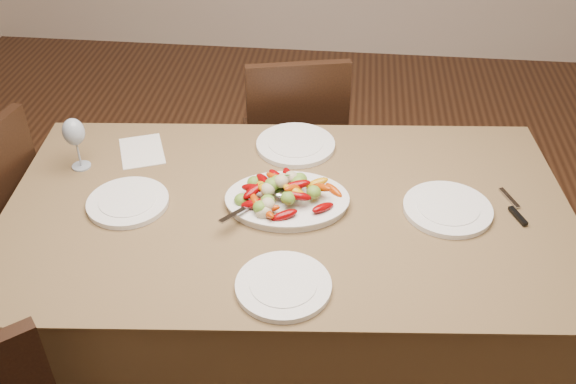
{
  "coord_description": "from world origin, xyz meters",
  "views": [
    {
      "loc": [
        0.26,
        -1.5,
        2.05
      ],
      "look_at": [
        0.08,
        0.12,
        0.82
      ],
      "focal_mm": 40.0,
      "sensor_mm": 36.0,
      "label": 1
    }
  ],
  "objects_px": {
    "dining_table": "(288,290)",
    "plate_right": "(448,209)",
    "plate_near": "(283,286)",
    "chair_far": "(292,141)",
    "serving_platter": "(287,202)",
    "wine_glass": "(76,142)",
    "plate_left": "(128,202)",
    "plate_far": "(296,145)"
  },
  "relations": [
    {
      "from": "dining_table",
      "to": "plate_right",
      "type": "xyz_separation_m",
      "value": [
        0.51,
        0.03,
        0.39
      ]
    },
    {
      "from": "serving_platter",
      "to": "plate_far",
      "type": "bearing_deg",
      "value": 91.12
    },
    {
      "from": "plate_near",
      "to": "dining_table",
      "type": "bearing_deg",
      "value": 94.18
    },
    {
      "from": "plate_left",
      "to": "wine_glass",
      "type": "relative_size",
      "value": 1.29
    },
    {
      "from": "plate_far",
      "to": "plate_near",
      "type": "relative_size",
      "value": 1.08
    },
    {
      "from": "plate_far",
      "to": "wine_glass",
      "type": "relative_size",
      "value": 1.42
    },
    {
      "from": "serving_platter",
      "to": "wine_glass",
      "type": "bearing_deg",
      "value": 169.61
    },
    {
      "from": "chair_far",
      "to": "wine_glass",
      "type": "distance_m",
      "value": 1.04
    },
    {
      "from": "wine_glass",
      "to": "dining_table",
      "type": "bearing_deg",
      "value": -11.41
    },
    {
      "from": "plate_right",
      "to": "plate_far",
      "type": "height_order",
      "value": "same"
    },
    {
      "from": "chair_far",
      "to": "plate_near",
      "type": "relative_size",
      "value": 3.53
    },
    {
      "from": "plate_right",
      "to": "plate_near",
      "type": "distance_m",
      "value": 0.63
    },
    {
      "from": "plate_near",
      "to": "plate_right",
      "type": "bearing_deg",
      "value": 39.43
    },
    {
      "from": "chair_far",
      "to": "plate_left",
      "type": "height_order",
      "value": "chair_far"
    },
    {
      "from": "plate_far",
      "to": "serving_platter",
      "type": "bearing_deg",
      "value": -88.88
    },
    {
      "from": "chair_far",
      "to": "plate_right",
      "type": "height_order",
      "value": "chair_far"
    },
    {
      "from": "wine_glass",
      "to": "chair_far",
      "type": "bearing_deg",
      "value": 45.75
    },
    {
      "from": "serving_platter",
      "to": "chair_far",
      "type": "bearing_deg",
      "value": 94.79
    },
    {
      "from": "chair_far",
      "to": "plate_far",
      "type": "xyz_separation_m",
      "value": [
        0.06,
        -0.49,
        0.29
      ]
    },
    {
      "from": "plate_right",
      "to": "plate_near",
      "type": "height_order",
      "value": "same"
    },
    {
      "from": "dining_table",
      "to": "plate_near",
      "type": "height_order",
      "value": "plate_near"
    },
    {
      "from": "plate_left",
      "to": "wine_glass",
      "type": "distance_m",
      "value": 0.32
    },
    {
      "from": "dining_table",
      "to": "chair_far",
      "type": "height_order",
      "value": "chair_far"
    },
    {
      "from": "plate_left",
      "to": "plate_right",
      "type": "xyz_separation_m",
      "value": [
        1.03,
        0.08,
        0.0
      ]
    },
    {
      "from": "plate_far",
      "to": "plate_near",
      "type": "bearing_deg",
      "value": -87.03
    },
    {
      "from": "plate_near",
      "to": "chair_far",
      "type": "bearing_deg",
      "value": 94.75
    },
    {
      "from": "dining_table",
      "to": "serving_platter",
      "type": "distance_m",
      "value": 0.39
    },
    {
      "from": "dining_table",
      "to": "plate_right",
      "type": "distance_m",
      "value": 0.64
    },
    {
      "from": "serving_platter",
      "to": "plate_near",
      "type": "height_order",
      "value": "serving_platter"
    },
    {
      "from": "plate_far",
      "to": "plate_right",
      "type": "bearing_deg",
      "value": -31.95
    },
    {
      "from": "plate_left",
      "to": "plate_far",
      "type": "bearing_deg",
      "value": 38.4
    },
    {
      "from": "plate_right",
      "to": "plate_near",
      "type": "bearing_deg",
      "value": -140.57
    },
    {
      "from": "dining_table",
      "to": "plate_near",
      "type": "xyz_separation_m",
      "value": [
        0.03,
        -0.36,
        0.39
      ]
    },
    {
      "from": "chair_far",
      "to": "plate_far",
      "type": "relative_size",
      "value": 3.28
    },
    {
      "from": "plate_left",
      "to": "plate_near",
      "type": "bearing_deg",
      "value": -30.52
    },
    {
      "from": "chair_far",
      "to": "plate_near",
      "type": "xyz_separation_m",
      "value": [
        0.1,
        -1.21,
        0.29
      ]
    },
    {
      "from": "serving_platter",
      "to": "wine_glass",
      "type": "distance_m",
      "value": 0.76
    },
    {
      "from": "plate_right",
      "to": "wine_glass",
      "type": "bearing_deg",
      "value": 174.71
    },
    {
      "from": "serving_platter",
      "to": "plate_left",
      "type": "relative_size",
      "value": 1.48
    },
    {
      "from": "chair_far",
      "to": "plate_near",
      "type": "distance_m",
      "value": 1.25
    },
    {
      "from": "dining_table",
      "to": "chair_far",
      "type": "bearing_deg",
      "value": 94.99
    },
    {
      "from": "chair_far",
      "to": "plate_near",
      "type": "height_order",
      "value": "chair_far"
    }
  ]
}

